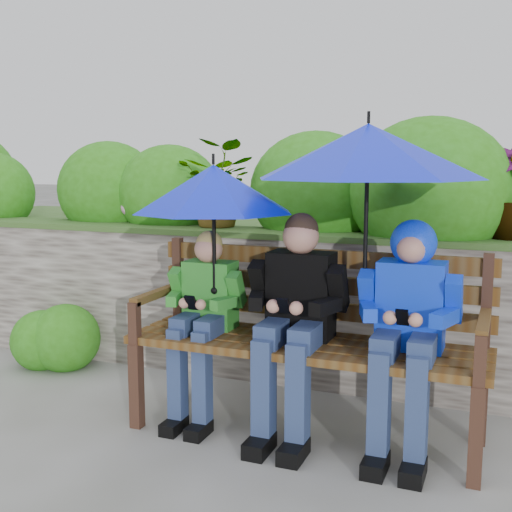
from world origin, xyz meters
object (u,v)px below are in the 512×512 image
at_px(boy_left, 203,312).
at_px(boy_middle, 295,313).
at_px(umbrella_right, 368,151).
at_px(boy_right, 408,315).
at_px(park_bench, 309,328).
at_px(umbrella_left, 214,189).

relative_size(boy_left, boy_middle, 0.90).
xyz_separation_m(boy_middle, umbrella_right, (0.36, 0.06, 0.86)).
xyz_separation_m(boy_left, umbrella_right, (0.92, 0.04, 0.91)).
bearing_deg(boy_right, park_bench, 171.29).
height_order(umbrella_left, umbrella_right, umbrella_right).
height_order(park_bench, boy_middle, boy_middle).
xyz_separation_m(park_bench, umbrella_right, (0.31, -0.04, 0.97)).
bearing_deg(boy_left, park_bench, 8.11).
height_order(boy_right, umbrella_left, umbrella_left).
relative_size(park_bench, boy_right, 1.62).
relative_size(boy_middle, umbrella_left, 1.33).
height_order(boy_right, umbrella_right, umbrella_right).
xyz_separation_m(boy_middle, boy_right, (0.60, 0.02, 0.04)).
bearing_deg(boy_right, umbrella_right, 170.21).
bearing_deg(umbrella_right, boy_right, -9.79).
bearing_deg(umbrella_left, umbrella_right, 1.74).
bearing_deg(boy_left, umbrella_right, 2.69).
bearing_deg(umbrella_left, boy_left, -164.90).
height_order(boy_left, boy_right, boy_right).
height_order(boy_left, boy_middle, boy_middle).
bearing_deg(umbrella_right, boy_left, -177.31).
bearing_deg(boy_left, umbrella_left, 15.10).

